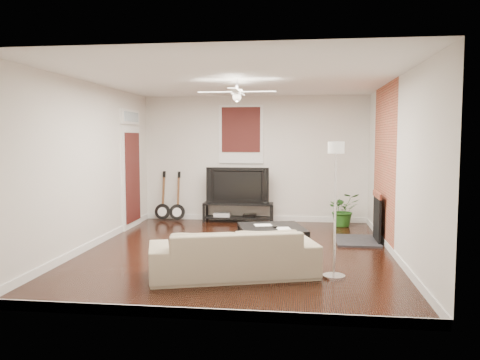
{
  "coord_description": "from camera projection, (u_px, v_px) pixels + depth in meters",
  "views": [
    {
      "loc": [
        1.02,
        -7.71,
        1.87
      ],
      "look_at": [
        0.0,
        0.4,
        1.15
      ],
      "focal_mm": 35.95,
      "sensor_mm": 36.0,
      "label": 1
    }
  ],
  "objects": [
    {
      "name": "room",
      "position": [
        237.0,
        167.0,
        7.79
      ],
      "size": [
        5.01,
        6.01,
        2.81
      ],
      "color": "black",
      "rests_on": "ground"
    },
    {
      "name": "brick_accent",
      "position": [
        384.0,
        164.0,
        8.47
      ],
      "size": [
        0.02,
        2.2,
        2.8
      ],
      "primitive_type": "cube",
      "color": "#B4513A",
      "rests_on": "floor"
    },
    {
      "name": "fireplace",
      "position": [
        366.0,
        217.0,
        8.58
      ],
      "size": [
        0.8,
        1.1,
        0.92
      ],
      "primitive_type": "cube",
      "color": "black",
      "rests_on": "floor"
    },
    {
      "name": "window_back",
      "position": [
        241.0,
        134.0,
        10.71
      ],
      "size": [
        1.0,
        0.06,
        1.3
      ],
      "primitive_type": "cube",
      "color": "#3B1210",
      "rests_on": "wall_back"
    },
    {
      "name": "door_left",
      "position": [
        132.0,
        168.0,
        9.98
      ],
      "size": [
        0.08,
        1.0,
        2.5
      ],
      "primitive_type": "cube",
      "color": "white",
      "rests_on": "wall_left"
    },
    {
      "name": "tv_stand",
      "position": [
        238.0,
        212.0,
        10.68
      ],
      "size": [
        1.54,
        0.41,
        0.43
      ],
      "primitive_type": "cube",
      "color": "black",
      "rests_on": "floor"
    },
    {
      "name": "tv",
      "position": [
        238.0,
        185.0,
        10.65
      ],
      "size": [
        1.38,
        0.18,
        0.79
      ],
      "primitive_type": "imported",
      "color": "black",
      "rests_on": "tv_stand"
    },
    {
      "name": "coffee_table",
      "position": [
        272.0,
        239.0,
        7.85
      ],
      "size": [
        1.23,
        1.23,
        0.42
      ],
      "primitive_type": "cube",
      "rotation": [
        0.0,
        0.0,
        0.26
      ],
      "color": "black",
      "rests_on": "floor"
    },
    {
      "name": "sofa",
      "position": [
        233.0,
        252.0,
        6.48
      ],
      "size": [
        2.39,
        1.49,
        0.65
      ],
      "primitive_type": "imported",
      "rotation": [
        0.0,
        0.0,
        3.44
      ],
      "color": "tan",
      "rests_on": "floor"
    },
    {
      "name": "floor_lamp",
      "position": [
        335.0,
        210.0,
        6.36
      ],
      "size": [
        0.38,
        0.38,
        1.83
      ],
      "primitive_type": null,
      "rotation": [
        0.0,
        0.0,
        0.29
      ],
      "color": "silver",
      "rests_on": "floor"
    },
    {
      "name": "potted_plant",
      "position": [
        343.0,
        210.0,
        10.13
      ],
      "size": [
        0.75,
        0.69,
        0.72
      ],
      "primitive_type": "imported",
      "rotation": [
        0.0,
        0.0,
        0.22
      ],
      "color": "#215718",
      "rests_on": "floor"
    },
    {
      "name": "guitar_left",
      "position": [
        162.0,
        196.0,
        10.83
      ],
      "size": [
        0.35,
        0.25,
        1.13
      ],
      "primitive_type": null,
      "rotation": [
        0.0,
        0.0,
        -0.02
      ],
      "color": "black",
      "rests_on": "floor"
    },
    {
      "name": "guitar_right",
      "position": [
        177.0,
        196.0,
        10.76
      ],
      "size": [
        0.37,
        0.28,
        1.13
      ],
      "primitive_type": null,
      "rotation": [
        0.0,
        0.0,
        0.09
      ],
      "color": "black",
      "rests_on": "floor"
    },
    {
      "name": "ceiling_fan",
      "position": [
        237.0,
        92.0,
        7.68
      ],
      "size": [
        1.24,
        1.24,
        0.32
      ],
      "primitive_type": null,
      "color": "white",
      "rests_on": "ceiling"
    }
  ]
}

